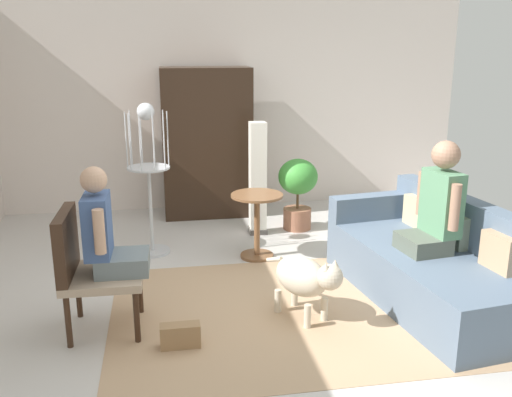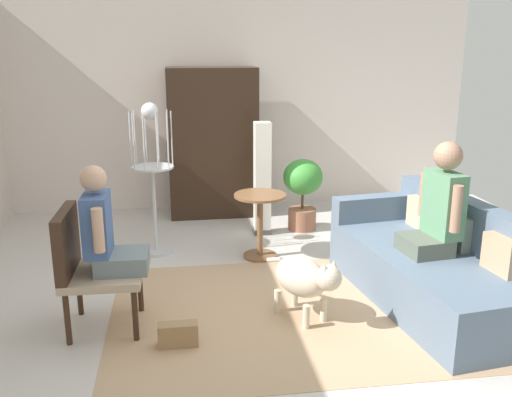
{
  "view_description": "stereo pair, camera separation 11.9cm",
  "coord_description": "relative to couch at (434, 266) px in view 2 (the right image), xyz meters",
  "views": [
    {
      "loc": [
        -0.85,
        -4.37,
        2.12
      ],
      "look_at": [
        -0.12,
        -0.14,
        0.93
      ],
      "focal_mm": 39.4,
      "sensor_mm": 36.0,
      "label": 1
    },
    {
      "loc": [
        -0.73,
        -4.39,
        2.12
      ],
      "look_at": [
        -0.12,
        -0.14,
        0.93
      ],
      "focal_mm": 39.4,
      "sensor_mm": 36.0,
      "label": 2
    }
  ],
  "objects": [
    {
      "name": "bird_cage_stand",
      "position": [
        -2.37,
        1.5,
        0.54
      ],
      "size": [
        0.43,
        0.43,
        1.56
      ],
      "color": "silver",
      "rests_on": "ground"
    },
    {
      "name": "person_on_couch",
      "position": [
        -0.02,
        -0.04,
        0.53
      ],
      "size": [
        0.46,
        0.53,
        0.92
      ],
      "color": "#555D51"
    },
    {
      "name": "back_wall",
      "position": [
        -1.39,
        3.22,
        1.04
      ],
      "size": [
        6.3,
        0.12,
        2.69
      ],
      "primitive_type": "cube",
      "color": "silver",
      "rests_on": "ground"
    },
    {
      "name": "person_on_armchair",
      "position": [
        -2.66,
        -0.1,
        0.48
      ],
      "size": [
        0.46,
        0.5,
        0.81
      ],
      "color": "slate"
    },
    {
      "name": "column_lamp",
      "position": [
        -1.17,
        1.94,
        0.33
      ],
      "size": [
        0.2,
        0.2,
        1.29
      ],
      "color": "#4C4742",
      "rests_on": "ground"
    },
    {
      "name": "couch",
      "position": [
        0.0,
        0.0,
        0.0
      ],
      "size": [
        1.19,
        2.17,
        0.85
      ],
      "color": "slate",
      "rests_on": "ground"
    },
    {
      "name": "armoire_cabinet",
      "position": [
        -1.67,
        2.81,
        0.62
      ],
      "size": [
        1.1,
        0.56,
        1.85
      ],
      "primitive_type": "cube",
      "color": "black",
      "rests_on": "ground"
    },
    {
      "name": "armchair",
      "position": [
        -2.82,
        -0.1,
        0.25
      ],
      "size": [
        0.59,
        0.59,
        0.95
      ],
      "color": "#382316",
      "rests_on": "ground"
    },
    {
      "name": "ground_plane",
      "position": [
        -1.39,
        0.23,
        -0.31
      ],
      "size": [
        7.03,
        7.03,
        0.0
      ],
      "primitive_type": "plane",
      "color": "beige"
    },
    {
      "name": "round_end_table",
      "position": [
        -1.31,
        1.19,
        0.11
      ],
      "size": [
        0.52,
        0.52,
        0.67
      ],
      "color": "brown",
      "rests_on": "ground"
    },
    {
      "name": "potted_plant",
      "position": [
        -0.68,
        2.01,
        0.21
      ],
      "size": [
        0.46,
        0.46,
        0.84
      ],
      "color": "#996047",
      "rests_on": "ground"
    },
    {
      "name": "area_rug",
      "position": [
        -1.19,
        -0.07,
        -0.3
      ],
      "size": [
        3.01,
        2.19,
        0.01
      ],
      "primitive_type": "cube",
      "color": "tan",
      "rests_on": "ground"
    },
    {
      "name": "handbag",
      "position": [
        -2.16,
        -0.47,
        -0.22
      ],
      "size": [
        0.29,
        0.11,
        0.18
      ],
      "primitive_type": "cube",
      "color": "#99724C",
      "rests_on": "ground"
    },
    {
      "name": "dog",
      "position": [
        -1.17,
        -0.19,
        0.05
      ],
      "size": [
        0.51,
        0.74,
        0.57
      ],
      "color": "beige",
      "rests_on": "ground"
    }
  ]
}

